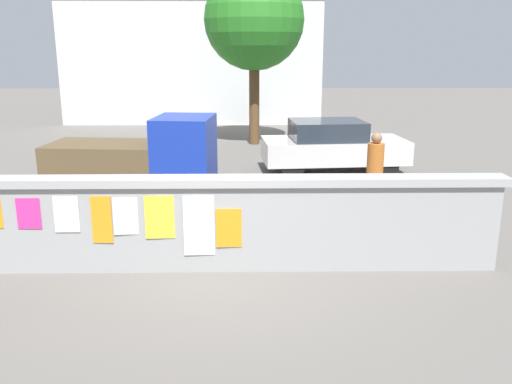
# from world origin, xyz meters

# --- Properties ---
(ground) EXTENTS (60.00, 60.00, 0.00)m
(ground) POSITION_xyz_m (0.00, 8.00, 0.00)
(ground) COLOR #605B56
(poster_wall) EXTENTS (8.32, 0.42, 1.44)m
(poster_wall) POSITION_xyz_m (-0.01, -0.00, 0.75)
(poster_wall) COLOR #979797
(poster_wall) RESTS_ON ground
(auto_rickshaw_truck) EXTENTS (3.73, 1.84, 1.85)m
(auto_rickshaw_truck) POSITION_xyz_m (-2.05, 4.01, 0.90)
(auto_rickshaw_truck) COLOR black
(auto_rickshaw_truck) RESTS_ON ground
(car_parked) EXTENTS (3.93, 2.01, 1.40)m
(car_parked) POSITION_xyz_m (2.59, 6.66, 0.73)
(car_parked) COLOR black
(car_parked) RESTS_ON ground
(motorcycle) EXTENTS (1.88, 0.67, 0.87)m
(motorcycle) POSITION_xyz_m (2.45, 1.58, 0.46)
(motorcycle) COLOR black
(motorcycle) RESTS_ON ground
(bicycle_near) EXTENTS (1.66, 0.59, 0.95)m
(bicycle_near) POSITION_xyz_m (-0.85, 1.13, 0.36)
(bicycle_near) COLOR black
(bicycle_near) RESTS_ON ground
(person_walking) EXTENTS (0.35, 0.35, 1.62)m
(person_walking) POSITION_xyz_m (2.92, 3.09, 0.99)
(person_walking) COLOR #338CBF
(person_walking) RESTS_ON ground
(tree_roadside) EXTENTS (3.35, 3.35, 5.86)m
(tree_roadside) POSITION_xyz_m (0.55, 11.15, 4.16)
(tree_roadside) COLOR brown
(tree_roadside) RESTS_ON ground
(building_background) EXTENTS (11.54, 5.01, 5.86)m
(building_background) POSITION_xyz_m (-2.09, 18.32, 2.95)
(building_background) COLOR silver
(building_background) RESTS_ON ground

